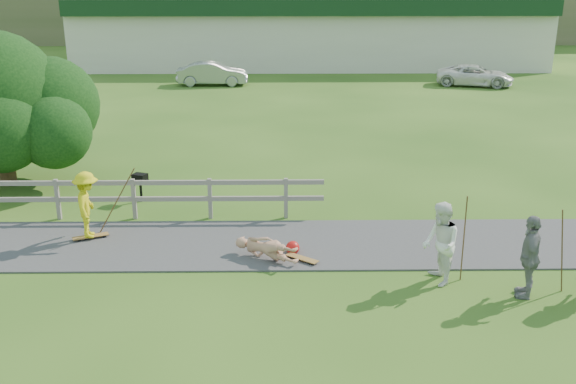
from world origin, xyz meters
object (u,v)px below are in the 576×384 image
(car_silver, at_px, (212,74))
(spectator_b, at_px, (530,257))
(tree, at_px, (1,129))
(bbq, at_px, (141,188))
(spectator_a, at_px, (441,244))
(skater_fallen, at_px, (266,249))
(skater_rider, at_px, (88,209))
(car_white, at_px, (475,75))

(car_silver, bearing_deg, spectator_b, -162.69)
(tree, distance_m, bbq, 4.94)
(spectator_a, distance_m, spectator_b, 1.73)
(skater_fallen, xyz_separation_m, spectator_b, (5.23, -1.78, 0.58))
(skater_rider, height_order, bbq, skater_rider)
(skater_fallen, bearing_deg, skater_rider, 106.88)
(spectator_a, relative_size, spectator_b, 1.02)
(skater_rider, height_order, car_white, skater_rider)
(skater_fallen, bearing_deg, spectator_a, -74.84)
(car_silver, xyz_separation_m, tree, (-4.47, -18.96, 1.05))
(tree, relative_size, bbq, 7.34)
(spectator_b, height_order, tree, tree)
(car_silver, xyz_separation_m, bbq, (-0.02, -20.67, -0.27))
(spectator_b, distance_m, car_white, 26.87)
(skater_rider, relative_size, tree, 0.27)
(skater_fallen, height_order, spectator_b, spectator_b)
(skater_fallen, distance_m, spectator_b, 5.55)
(skater_fallen, relative_size, car_silver, 0.38)
(spectator_a, height_order, car_silver, spectator_a)
(spectator_a, bearing_deg, skater_rider, -111.73)
(tree, bearing_deg, car_silver, 76.73)
(skater_fallen, distance_m, car_silver, 25.00)
(skater_rider, height_order, spectator_b, spectator_b)
(skater_rider, distance_m, bbq, 2.91)
(car_silver, bearing_deg, bbq, 178.79)
(skater_fallen, relative_size, tree, 0.26)
(car_white, bearing_deg, tree, 149.04)
(skater_rider, height_order, car_silver, skater_rider)
(spectator_a, relative_size, car_silver, 0.43)
(skater_fallen, relative_size, spectator_a, 0.89)
(car_silver, distance_m, bbq, 20.67)
(car_white, bearing_deg, spectator_b, -178.04)
(tree, xyz_separation_m, bbq, (4.45, -1.71, -1.31))
(skater_fallen, relative_size, car_white, 0.36)
(skater_rider, height_order, spectator_a, spectator_a)
(spectator_a, bearing_deg, car_white, 157.43)
(bbq, bearing_deg, car_white, 75.09)
(spectator_b, xyz_separation_m, tree, (-13.32, 7.55, 0.86))
(spectator_b, distance_m, bbq, 10.63)
(skater_rider, bearing_deg, car_silver, -11.39)
(skater_fallen, distance_m, car_white, 26.99)
(spectator_b, height_order, car_silver, spectator_b)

